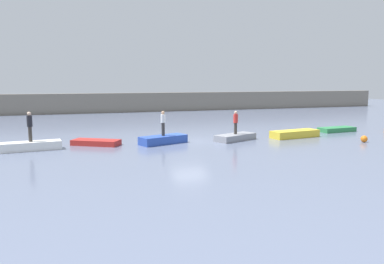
{
  "coord_description": "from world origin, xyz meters",
  "views": [
    {
      "loc": [
        -8.32,
        -25.11,
        4.23
      ],
      "look_at": [
        0.72,
        1.6,
        0.41
      ],
      "focal_mm": 35.56,
      "sensor_mm": 36.0,
      "label": 1
    }
  ],
  "objects_px": {
    "mooring_buoy": "(364,139)",
    "rowboat_grey": "(235,137)",
    "rowboat_yellow": "(295,134)",
    "rowboat_green": "(337,129)",
    "rowboat_white": "(31,146)",
    "person_white_shirt": "(163,122)",
    "person_dark_shirt": "(30,125)",
    "person_red_shirt": "(236,121)",
    "rowboat_blue": "(163,140)",
    "rowboat_red": "(96,142)"
  },
  "relations": [
    {
      "from": "rowboat_white",
      "to": "person_dark_shirt",
      "type": "relative_size",
      "value": 1.92
    },
    {
      "from": "rowboat_blue",
      "to": "rowboat_white",
      "type": "bearing_deg",
      "value": 159.36
    },
    {
      "from": "rowboat_green",
      "to": "person_dark_shirt",
      "type": "xyz_separation_m",
      "value": [
        -23.54,
        -1.12,
        1.38
      ]
    },
    {
      "from": "rowboat_green",
      "to": "person_white_shirt",
      "type": "relative_size",
      "value": 1.9
    },
    {
      "from": "rowboat_red",
      "to": "rowboat_green",
      "type": "relative_size",
      "value": 0.98
    },
    {
      "from": "rowboat_red",
      "to": "person_red_shirt",
      "type": "height_order",
      "value": "person_red_shirt"
    },
    {
      "from": "rowboat_white",
      "to": "rowboat_grey",
      "type": "bearing_deg",
      "value": -7.58
    },
    {
      "from": "rowboat_white",
      "to": "person_white_shirt",
      "type": "xyz_separation_m",
      "value": [
        8.28,
        -0.15,
        1.2
      ]
    },
    {
      "from": "rowboat_grey",
      "to": "mooring_buoy",
      "type": "bearing_deg",
      "value": -47.29
    },
    {
      "from": "person_white_shirt",
      "to": "mooring_buoy",
      "type": "bearing_deg",
      "value": -16.04
    },
    {
      "from": "rowboat_green",
      "to": "mooring_buoy",
      "type": "xyz_separation_m",
      "value": [
        -1.91,
        -5.11,
        0.04
      ]
    },
    {
      "from": "rowboat_white",
      "to": "mooring_buoy",
      "type": "xyz_separation_m",
      "value": [
        21.62,
        -3.99,
        -0.04
      ]
    },
    {
      "from": "rowboat_red",
      "to": "rowboat_grey",
      "type": "xyz_separation_m",
      "value": [
        9.58,
        -1.14,
        0.05
      ]
    },
    {
      "from": "rowboat_red",
      "to": "rowboat_grey",
      "type": "relative_size",
      "value": 0.97
    },
    {
      "from": "rowboat_yellow",
      "to": "person_red_shirt",
      "type": "distance_m",
      "value": 4.95
    },
    {
      "from": "rowboat_yellow",
      "to": "mooring_buoy",
      "type": "relative_size",
      "value": 8.32
    },
    {
      "from": "rowboat_blue",
      "to": "rowboat_grey",
      "type": "height_order",
      "value": "rowboat_blue"
    },
    {
      "from": "mooring_buoy",
      "to": "rowboat_green",
      "type": "bearing_deg",
      "value": 69.47
    },
    {
      "from": "rowboat_white",
      "to": "rowboat_yellow",
      "type": "xyz_separation_m",
      "value": [
        18.33,
        -0.56,
        -0.0
      ]
    },
    {
      "from": "rowboat_grey",
      "to": "person_dark_shirt",
      "type": "relative_size",
      "value": 1.76
    },
    {
      "from": "rowboat_yellow",
      "to": "rowboat_green",
      "type": "xyz_separation_m",
      "value": [
        5.21,
        1.68,
        -0.08
      ]
    },
    {
      "from": "rowboat_grey",
      "to": "person_dark_shirt",
      "type": "xyz_separation_m",
      "value": [
        -13.51,
        0.42,
        1.34
      ]
    },
    {
      "from": "rowboat_white",
      "to": "rowboat_blue",
      "type": "distance_m",
      "value": 8.28
    },
    {
      "from": "rowboat_green",
      "to": "person_red_shirt",
      "type": "bearing_deg",
      "value": -176.23
    },
    {
      "from": "person_red_shirt",
      "to": "person_dark_shirt",
      "type": "bearing_deg",
      "value": 178.24
    },
    {
      "from": "rowboat_yellow",
      "to": "person_dark_shirt",
      "type": "relative_size",
      "value": 2.11
    },
    {
      "from": "person_red_shirt",
      "to": "rowboat_white",
      "type": "bearing_deg",
      "value": 178.24
    },
    {
      "from": "mooring_buoy",
      "to": "rowboat_grey",
      "type": "bearing_deg",
      "value": 156.23
    },
    {
      "from": "rowboat_red",
      "to": "rowboat_green",
      "type": "distance_m",
      "value": 19.62
    },
    {
      "from": "rowboat_blue",
      "to": "rowboat_green",
      "type": "distance_m",
      "value": 15.31
    },
    {
      "from": "rowboat_grey",
      "to": "rowboat_green",
      "type": "xyz_separation_m",
      "value": [
        10.03,
        1.54,
        -0.04
      ]
    },
    {
      "from": "rowboat_red",
      "to": "person_red_shirt",
      "type": "bearing_deg",
      "value": 24.75
    },
    {
      "from": "rowboat_grey",
      "to": "rowboat_green",
      "type": "height_order",
      "value": "rowboat_grey"
    },
    {
      "from": "rowboat_white",
      "to": "mooring_buoy",
      "type": "distance_m",
      "value": 21.99
    },
    {
      "from": "person_red_shirt",
      "to": "person_white_shirt",
      "type": "relative_size",
      "value": 0.99
    },
    {
      "from": "person_white_shirt",
      "to": "mooring_buoy",
      "type": "distance_m",
      "value": 13.94
    },
    {
      "from": "mooring_buoy",
      "to": "rowboat_white",
      "type": "bearing_deg",
      "value": 169.55
    },
    {
      "from": "rowboat_green",
      "to": "mooring_buoy",
      "type": "relative_size",
      "value": 6.85
    },
    {
      "from": "rowboat_grey",
      "to": "person_dark_shirt",
      "type": "distance_m",
      "value": 13.58
    },
    {
      "from": "rowboat_grey",
      "to": "mooring_buoy",
      "type": "relative_size",
      "value": 6.91
    },
    {
      "from": "rowboat_blue",
      "to": "person_dark_shirt",
      "type": "distance_m",
      "value": 8.38
    },
    {
      "from": "rowboat_yellow",
      "to": "person_dark_shirt",
      "type": "height_order",
      "value": "person_dark_shirt"
    },
    {
      "from": "rowboat_white",
      "to": "mooring_buoy",
      "type": "relative_size",
      "value": 7.57
    },
    {
      "from": "rowboat_grey",
      "to": "person_dark_shirt",
      "type": "bearing_deg",
      "value": 154.72
    },
    {
      "from": "rowboat_green",
      "to": "person_red_shirt",
      "type": "distance_m",
      "value": 10.21
    },
    {
      "from": "mooring_buoy",
      "to": "person_dark_shirt",
      "type": "bearing_deg",
      "value": 169.55
    },
    {
      "from": "rowboat_grey",
      "to": "rowboat_yellow",
      "type": "xyz_separation_m",
      "value": [
        4.82,
        -0.14,
        0.04
      ]
    },
    {
      "from": "rowboat_red",
      "to": "person_white_shirt",
      "type": "bearing_deg",
      "value": 20.18
    },
    {
      "from": "rowboat_blue",
      "to": "rowboat_grey",
      "type": "distance_m",
      "value": 5.24
    },
    {
      "from": "rowboat_red",
      "to": "person_dark_shirt",
      "type": "height_order",
      "value": "person_dark_shirt"
    }
  ]
}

